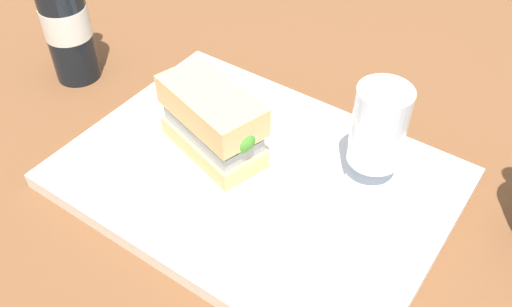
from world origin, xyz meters
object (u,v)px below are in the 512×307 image
plate (215,153)px  beer_glass (378,131)px  second_bottle (63,12)px  sandwich (214,123)px

plate → beer_glass: bearing=24.8°
beer_glass → second_bottle: size_ratio=0.47×
sandwich → second_bottle: size_ratio=0.54×
beer_glass → second_bottle: second_bottle is taller
plate → second_bottle: (-0.29, 0.04, 0.08)m
sandwich → second_bottle: 0.30m
plate → sandwich: size_ratio=1.33×
second_bottle → beer_glass: bearing=4.6°
plate → second_bottle: size_ratio=0.71×
sandwich → beer_glass: bearing=41.7°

